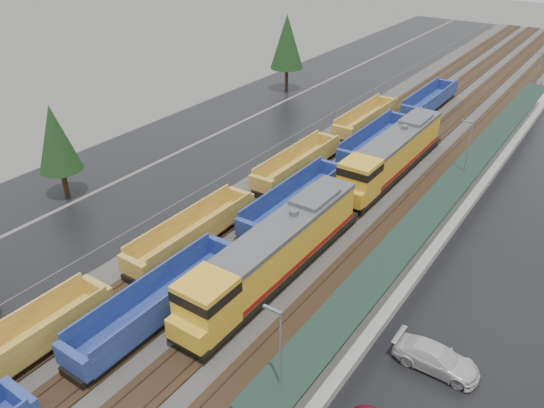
{
  "coord_description": "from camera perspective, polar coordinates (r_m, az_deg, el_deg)",
  "views": [
    {
      "loc": [
        19.88,
        4.28,
        24.39
      ],
      "look_at": [
        -2.66,
        36.82,
        2.0
      ],
      "focal_mm": 35.0,
      "sensor_mm": 36.0,
      "label": 1
    }
  ],
  "objects": [
    {
      "name": "tree_west_near",
      "position": [
        52.54,
        -22.27,
        6.54
      ],
      "size": [
        3.96,
        3.96,
        9.0
      ],
      "color": "#332316",
      "rests_on": "ground"
    },
    {
      "name": "chainlink_fence",
      "position": [
        65.69,
        5.92,
        9.04
      ],
      "size": [
        0.08,
        160.04,
        2.02
      ],
      "color": "gray",
      "rests_on": "ground"
    },
    {
      "name": "well_string_blue",
      "position": [
        41.68,
        -3.71,
        -4.35
      ],
      "size": [
        2.81,
        99.36,
        2.49
      ],
      "color": "navy",
      "rests_on": "ground"
    },
    {
      "name": "locomotive_lead",
      "position": [
        38.37,
        0.08,
        -5.37
      ],
      "size": [
        3.1,
        20.44,
        4.63
      ],
      "color": "black",
      "rests_on": "ground"
    },
    {
      "name": "locomotive_trail",
      "position": [
        54.78,
        12.72,
        5.14
      ],
      "size": [
        3.1,
        20.44,
        4.63
      ],
      "color": "black",
      "rests_on": "ground"
    },
    {
      "name": "trackbed",
      "position": [
        63.93,
        14.02,
        6.31
      ],
      "size": [
        14.6,
        160.0,
        0.22
      ],
      "color": "black",
      "rests_on": "ground"
    },
    {
      "name": "well_string_yellow",
      "position": [
        39.22,
        -16.36,
        -8.2
      ],
      "size": [
        2.7,
        93.01,
        2.39
      ],
      "color": "#B27531",
      "rests_on": "ground"
    },
    {
      "name": "ballast_strip",
      "position": [
        63.97,
        14.0,
        6.21
      ],
      "size": [
        20.0,
        160.0,
        0.08
      ],
      "primitive_type": "cube",
      "color": "#302D2B",
      "rests_on": "ground"
    },
    {
      "name": "tree_west_far",
      "position": [
        80.35,
        1.63,
        17.07
      ],
      "size": [
        4.84,
        4.84,
        11.0
      ],
      "color": "#332316",
      "rests_on": "ground"
    },
    {
      "name": "west_road",
      "position": [
        75.59,
        -3.98,
        10.6
      ],
      "size": [
        9.0,
        160.0,
        0.02
      ],
      "primitive_type": "cube",
      "color": "black",
      "rests_on": "ground"
    },
    {
      "name": "west_parking_lot",
      "position": [
        70.11,
        2.53,
        9.11
      ],
      "size": [
        10.0,
        160.0,
        0.02
      ],
      "primitive_type": "cube",
      "color": "black",
      "rests_on": "ground"
    },
    {
      "name": "parked_car_east_c",
      "position": [
        34.43,
        17.24,
        -15.57
      ],
      "size": [
        2.14,
        5.18,
        1.5
      ],
      "primitive_type": "imported",
      "rotation": [
        0.0,
        0.0,
        1.58
      ],
      "color": "silver",
      "rests_on": "ground"
    },
    {
      "name": "station_platform",
      "position": [
        52.52,
        19.47,
        0.9
      ],
      "size": [
        3.0,
        80.0,
        8.0
      ],
      "color": "#9E9B93",
      "rests_on": "ground"
    }
  ]
}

